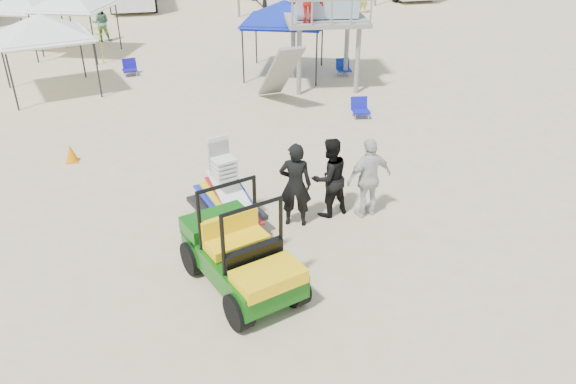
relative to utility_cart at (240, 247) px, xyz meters
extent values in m
plane|color=beige|center=(0.66, -1.82, -0.92)|extent=(140.00, 140.00, 0.00)
cube|color=#0D4F0C|center=(0.02, 0.04, -0.35)|extent=(2.09, 2.88, 0.46)
cube|color=yellow|center=(0.02, 0.04, -0.07)|extent=(1.36, 1.09, 0.25)
cylinder|color=black|center=(-0.55, -0.90, -0.59)|extent=(0.50, 0.72, 0.67)
cube|color=black|center=(0.02, 2.34, -0.50)|extent=(1.68, 2.00, 0.11)
cylinder|color=black|center=(-0.47, 2.34, -0.70)|extent=(0.32, 0.48, 0.45)
imported|color=black|center=(1.52, 2.04, 0.06)|extent=(0.82, 0.66, 1.96)
imported|color=black|center=(2.37, 2.29, 0.02)|extent=(1.09, 0.95, 1.88)
imported|color=silver|center=(3.22, 2.04, 0.03)|extent=(1.19, 0.70, 1.91)
cylinder|color=gray|center=(3.87, 10.58, 0.28)|extent=(0.17, 0.17, 2.40)
cube|color=gray|center=(4.92, 11.64, 1.56)|extent=(3.23, 3.23, 0.15)
cylinder|color=black|center=(2.39, 11.98, 0.15)|extent=(0.06, 0.06, 2.15)
pyramid|color=#0F22A4|center=(3.79, 13.37, 1.98)|extent=(3.80, 3.80, 0.80)
cube|color=#0F22A4|center=(3.79, 13.37, 1.18)|extent=(3.80, 3.80, 0.18)
cylinder|color=black|center=(-6.41, 11.57, 0.12)|extent=(0.06, 0.06, 2.09)
pyramid|color=white|center=(-5.02, 12.97, 1.92)|extent=(3.66, 3.66, 0.80)
cube|color=white|center=(-5.02, 12.97, 1.12)|extent=(3.66, 3.66, 0.18)
cube|color=white|center=(-6.86, 20.08, 0.87)|extent=(3.69, 3.69, 0.18)
cylinder|color=black|center=(-5.88, 16.81, 0.16)|extent=(0.06, 0.06, 2.17)
cube|color=white|center=(-4.54, 18.15, 1.20)|extent=(3.63, 3.63, 0.18)
imported|color=#F2FA16|center=(-3.48, 16.65, -0.14)|extent=(1.90, 1.93, 1.56)
cone|color=orange|center=(-3.74, 6.56, -0.67)|extent=(0.34, 0.34, 0.50)
cube|color=#130D93|center=(-2.33, 14.52, -0.70)|extent=(0.62, 0.59, 0.06)
cube|color=#130D93|center=(-2.33, 14.76, -0.50)|extent=(0.56, 0.27, 0.44)
cylinder|color=#B2B2B7|center=(-2.55, 14.32, -0.82)|extent=(0.03, 0.03, 0.20)
cube|color=#0F14AC|center=(5.17, 7.99, -0.70)|extent=(0.60, 0.57, 0.06)
cube|color=#0F14AC|center=(5.17, 8.23, -0.50)|extent=(0.56, 0.25, 0.44)
cylinder|color=#B2B2B7|center=(4.95, 7.79, -0.82)|extent=(0.03, 0.03, 0.20)
cube|color=#1029B2|center=(6.08, 12.62, -0.70)|extent=(0.58, 0.55, 0.06)
cube|color=#1029B2|center=(6.08, 12.86, -0.50)|extent=(0.55, 0.22, 0.44)
cylinder|color=#B2B2B7|center=(5.86, 12.42, -0.82)|extent=(0.03, 0.03, 0.20)
cylinder|color=black|center=(-3.59, 27.60, -0.52)|extent=(0.25, 0.80, 0.80)
cylinder|color=black|center=(5.41, 25.94, -0.52)|extent=(0.25, 0.80, 0.80)
imported|color=#4A7C5C|center=(-3.73, 20.74, -0.04)|extent=(0.88, 0.70, 1.77)
camera|label=1|loc=(-1.02, -8.46, 5.76)|focal=35.00mm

